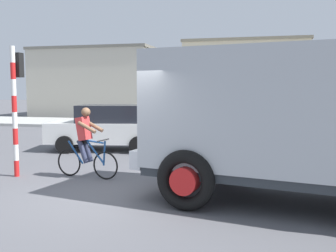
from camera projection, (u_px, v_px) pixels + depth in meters
name	position (u px, v px, depth m)	size (l,w,h in m)	color
ground_plane	(111.00, 195.00, 7.99)	(120.00, 120.00, 0.00)	#56565B
sidewalk_far	(209.00, 125.00, 22.19)	(80.00, 5.00, 0.16)	#ADADA8
truck_foreground	(290.00, 116.00, 7.28)	(5.79, 3.57, 2.90)	#B2B7BC
cyclist	(86.00, 143.00, 9.44)	(1.72, 0.54, 1.72)	black
traffic_light_pole	(16.00, 93.00, 9.54)	(0.24, 0.43, 3.20)	red
car_red_near	(315.00, 120.00, 16.87)	(4.26, 2.45, 1.60)	#1E2328
car_white_mid	(107.00, 127.00, 13.77)	(4.25, 2.43, 1.60)	white
building_corner_left	(101.00, 83.00, 30.67)	(9.31, 6.53, 5.23)	#B2AD9E
building_mid_block	(246.00, 81.00, 28.56)	(8.52, 6.26, 5.53)	beige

